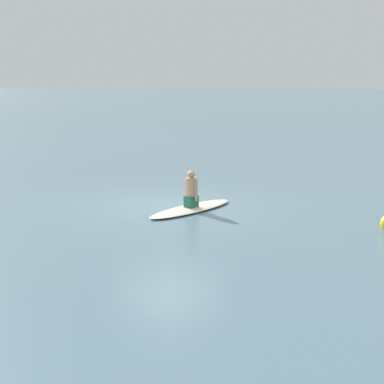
% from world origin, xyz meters
% --- Properties ---
extents(ground_plane, '(400.00, 400.00, 0.00)m').
position_xyz_m(ground_plane, '(0.00, 0.00, 0.00)').
color(ground_plane, slate).
extents(surfboard, '(2.84, 0.89, 0.08)m').
position_xyz_m(surfboard, '(-0.03, 0.76, 0.04)').
color(surfboard, silver).
rests_on(surfboard, ground).
extents(person_paddler, '(0.31, 0.40, 0.91)m').
position_xyz_m(person_paddler, '(-0.03, 0.76, 0.49)').
color(person_paddler, '#26664C').
rests_on(person_paddler, surfboard).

